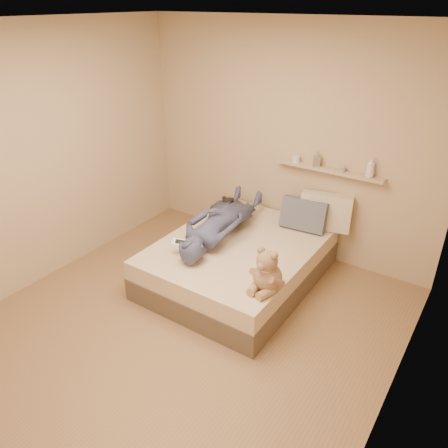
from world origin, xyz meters
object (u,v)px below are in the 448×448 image
Objects in this scene: teddy_bear at (267,273)px; game_console at (180,242)px; person at (220,220)px; pillow_grey at (304,214)px; dark_plush at (228,211)px; wall_shelf at (328,170)px; bed at (239,262)px; pillow_cream at (326,212)px.

game_console is at bearing 177.67° from teddy_bear.
person is at bearing 146.47° from teddy_bear.
teddy_bear is 1.08m from person.
teddy_bear reaches higher than pillow_grey.
dark_plush is 1.19m from wall_shelf.
teddy_bear is at bearing -79.86° from pillow_grey.
game_console reaches higher than bed.
game_console is 1.66m from pillow_cream.
pillow_grey is at bearing 59.26° from bed.
wall_shelf is at bearing 31.34° from dark_plush.
wall_shelf reaches higher than dark_plush.
game_console is 0.34× the size of pillow_grey.
pillow_grey reaches higher than dark_plush.
pillow_grey is at bearing -144.15° from pillow_cream.
teddy_bear reaches higher than game_console.
pillow_cream reaches higher than pillow_grey.
pillow_cream is 0.46m from wall_shelf.
teddy_bear is at bearing -88.79° from pillow_cream.
bed is 5.98× the size of dark_plush.
person is at bearing 79.75° from game_console.
pillow_grey is (0.78, 0.34, 0.03)m from dark_plush.
game_console is at bearing -125.90° from pillow_cream.
game_console is 1.77m from wall_shelf.
pillow_grey reaches higher than bed.
pillow_cream is 0.37× the size of person.
teddy_bear is 0.29× the size of person.
pillow_cream is at bearing 35.85° from pillow_grey.
bed is at bearing 164.15° from person.
wall_shelf is at bearing 124.40° from pillow_cream.
bed is 0.73m from game_console.
person is at bearing -136.34° from pillow_grey.
pillow_cream is at bearing 53.95° from bed.
pillow_grey is at bearing -143.58° from person.
pillow_cream is 1.10× the size of pillow_grey.
bed is 1.29× the size of person.
teddy_bear is 0.35× the size of wall_shelf.
person is 1.28m from wall_shelf.
dark_plush is (-1.00, 0.91, -0.04)m from teddy_bear.
teddy_bear is at bearing -41.36° from bed.
dark_plush is 1.09m from pillow_cream.
person reaches higher than bed.
pillow_grey is at bearing 100.14° from teddy_bear.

